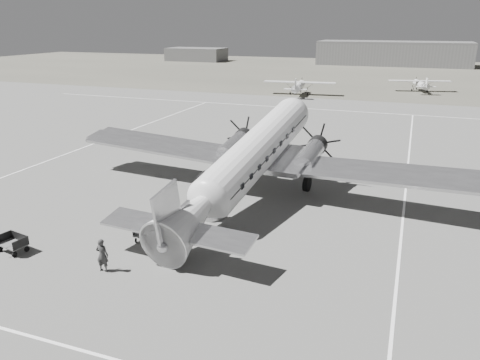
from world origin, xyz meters
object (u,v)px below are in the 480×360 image
(light_plane_right, at_px, (420,85))
(ramp_agent, at_px, (168,213))
(dc3_airliner, at_px, (250,160))
(light_plane_left, at_px, (299,88))
(ground_crew, at_px, (102,255))
(passenger, at_px, (171,211))
(baggage_cart_near, at_px, (147,233))
(shed_secondary, at_px, (196,54))
(baggage_cart_far, at_px, (13,244))
(hangar_main, at_px, (393,53))

(light_plane_right, xyz_separation_m, ramp_agent, (-13.95, -66.76, -0.27))
(dc3_airliner, distance_m, light_plane_left, 50.63)
(light_plane_right, bearing_deg, ground_crew, -114.33)
(passenger, bearing_deg, light_plane_left, 26.38)
(baggage_cart_near, bearing_deg, light_plane_right, 57.68)
(ground_crew, xyz_separation_m, passenger, (0.42, 6.23, -0.05))
(dc3_airliner, height_order, baggage_cart_near, dc3_airliner)
(ground_crew, bearing_deg, baggage_cart_near, -100.11)
(shed_secondary, relative_size, baggage_cart_far, 11.20)
(ramp_agent, height_order, passenger, ramp_agent)
(shed_secondary, height_order, light_plane_right, shed_secondary)
(light_plane_left, relative_size, baggage_cart_far, 7.55)
(hangar_main, distance_m, light_plane_right, 56.68)
(dc3_airliner, xyz_separation_m, ramp_agent, (-3.32, -5.49, -2.10))
(light_plane_left, height_order, ramp_agent, light_plane_left)
(hangar_main, relative_size, passenger, 26.02)
(hangar_main, bearing_deg, baggage_cart_far, -95.48)
(shed_secondary, height_order, passenger, shed_secondary)
(hangar_main, height_order, ramp_agent, hangar_main)
(baggage_cart_near, bearing_deg, light_plane_left, 74.31)
(light_plane_right, distance_m, passenger, 67.82)
(ground_crew, bearing_deg, hangar_main, -100.00)
(hangar_main, xyz_separation_m, shed_secondary, (-60.00, -5.00, -1.30))
(light_plane_left, relative_size, ground_crew, 7.08)
(shed_secondary, bearing_deg, passenger, -65.39)
(light_plane_left, relative_size, ramp_agent, 7.27)
(shed_secondary, xyz_separation_m, dc3_airliner, (57.10, -112.38, 0.94))
(ground_crew, relative_size, ramp_agent, 1.03)
(passenger, bearing_deg, dc3_airliner, -11.84)
(shed_secondary, relative_size, baggage_cart_near, 12.33)
(baggage_cart_near, relative_size, ramp_agent, 0.87)
(light_plane_right, relative_size, baggage_cart_near, 7.31)
(dc3_airliner, relative_size, baggage_cart_near, 21.12)
(shed_secondary, xyz_separation_m, light_plane_left, (48.54, -62.50, -0.74))
(ramp_agent, bearing_deg, light_plane_left, 0.45)
(dc3_airliner, distance_m, baggage_cart_near, 8.74)
(baggage_cart_far, bearing_deg, hangar_main, 95.46)
(dc3_airliner, bearing_deg, baggage_cart_near, -109.62)
(baggage_cart_near, height_order, ground_crew, ground_crew)
(baggage_cart_far, distance_m, passenger, 8.74)
(hangar_main, distance_m, shed_secondary, 60.22)
(shed_secondary, relative_size, light_plane_right, 1.69)
(shed_secondary, relative_size, ground_crew, 10.50)
(hangar_main, height_order, shed_secondary, hangar_main)
(baggage_cart_far, height_order, passenger, passenger)
(light_plane_left, relative_size, passenger, 7.52)
(light_plane_right, height_order, baggage_cart_far, light_plane_right)
(ground_crew, height_order, passenger, ground_crew)
(hangar_main, relative_size, dc3_airliner, 1.36)
(hangar_main, xyz_separation_m, ground_crew, (-6.61, -128.72, -2.44))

